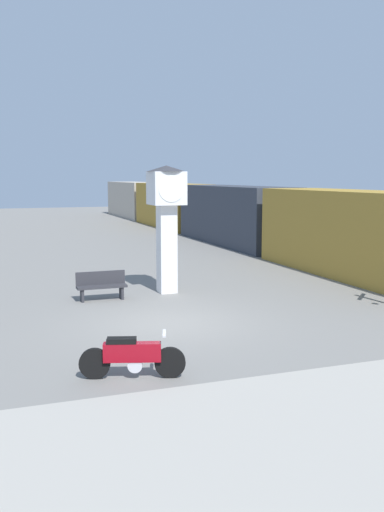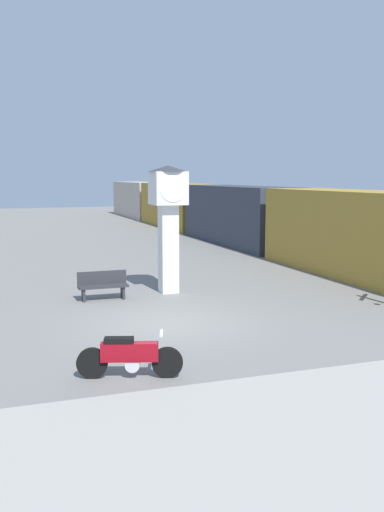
{
  "view_description": "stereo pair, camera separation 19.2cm",
  "coord_description": "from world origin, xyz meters",
  "views": [
    {
      "loc": [
        -4.56,
        -14.38,
        3.97
      ],
      "look_at": [
        0.61,
        -0.24,
        1.86
      ],
      "focal_mm": 40.0,
      "sensor_mm": 36.0,
      "label": 1
    },
    {
      "loc": [
        -4.38,
        -14.45,
        3.97
      ],
      "look_at": [
        0.61,
        -0.24,
        1.86
      ],
      "focal_mm": 40.0,
      "sensor_mm": 36.0,
      "label": 2
    }
  ],
  "objects": [
    {
      "name": "bench",
      "position": [
        -1.11,
        3.6,
        0.49
      ],
      "size": [
        1.6,
        0.44,
        0.92
      ],
      "color": "#2D2D33",
      "rests_on": "ground_plane"
    },
    {
      "name": "clock_tower",
      "position": [
        1.25,
        4.03,
        2.89
      ],
      "size": [
        1.33,
        1.33,
        4.33
      ],
      "color": "white",
      "rests_on": "ground_plane"
    },
    {
      "name": "sidewalk_strip",
      "position": [
        0.0,
        -7.79,
        0.05
      ],
      "size": [
        36.0,
        6.0,
        0.1
      ],
      "color": "#9E998E",
      "rests_on": "ground_plane"
    },
    {
      "name": "motorcycle",
      "position": [
        -1.95,
        -3.78,
        0.45
      ],
      "size": [
        2.04,
        0.78,
        0.93
      ],
      "rotation": [
        0.0,
        0.0,
        -0.31
      ],
      "color": "black",
      "rests_on": "ground_plane"
    },
    {
      "name": "ground_plane",
      "position": [
        0.0,
        0.0,
        0.0
      ],
      "size": [
        120.0,
        120.0,
        0.0
      ],
      "primitive_type": "plane",
      "color": "slate"
    },
    {
      "name": "freight_train",
      "position": [
        9.37,
        22.45,
        1.7
      ],
      "size": [
        2.8,
        47.52,
        3.4
      ],
      "color": "olive",
      "rests_on": "ground_plane"
    }
  ]
}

